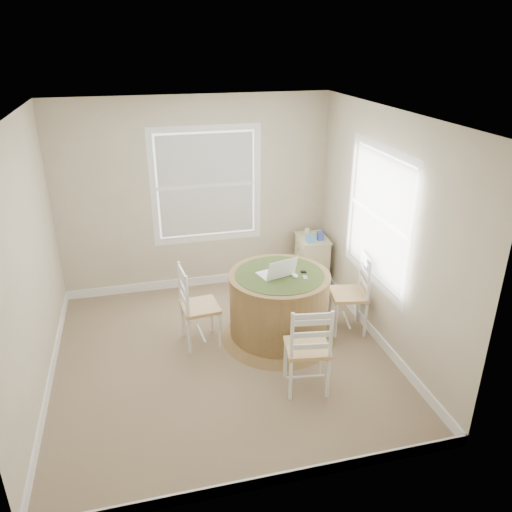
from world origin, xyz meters
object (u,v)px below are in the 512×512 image
object	(u,v)px
corner_chest	(312,261)
laptop	(276,273)
chair_right	(349,294)
round_table	(279,304)
chair_left	(200,306)
chair_near	(307,347)

from	to	relation	value
corner_chest	laptop	bearing A→B (deg)	-121.65
chair_right	laptop	size ratio (longest dim) A/B	2.22
laptop	corner_chest	distance (m)	1.59
round_table	chair_left	distance (m)	0.90
chair_near	laptop	distance (m)	1.00
chair_near	laptop	xyz separation A→B (m)	(-0.05, 0.92, 0.38)
round_table	chair_left	xyz separation A→B (m)	(-0.89, 0.11, 0.03)
chair_left	laptop	distance (m)	0.94
chair_left	corner_chest	distance (m)	2.06
corner_chest	chair_right	bearing A→B (deg)	-85.67
chair_right	round_table	bearing A→B (deg)	-80.47
chair_near	chair_right	size ratio (longest dim) A/B	1.00
chair_near	corner_chest	xyz separation A→B (m)	(0.83, 2.15, -0.12)
round_table	laptop	size ratio (longest dim) A/B	3.10
chair_near	laptop	bearing A→B (deg)	-78.12
chair_near	laptop	world-z (taller)	laptop
chair_left	chair_right	size ratio (longest dim) A/B	1.00
laptop	chair_right	bearing A→B (deg)	164.19
chair_left	chair_near	size ratio (longest dim) A/B	1.00
corner_chest	round_table	bearing A→B (deg)	-120.71
chair_near	corner_chest	size ratio (longest dim) A/B	1.34
chair_left	chair_near	xyz separation A→B (m)	(0.90, -1.04, 0.00)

